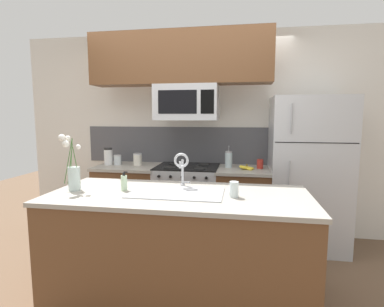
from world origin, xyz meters
TOP-DOWN VIEW (x-y plane):
  - ground_plane at (0.00, 0.00)m, footprint 10.00×10.00m
  - rear_partition at (0.30, 1.28)m, footprint 5.20×0.10m
  - splash_band at (0.00, 1.22)m, footprint 2.89×0.01m
  - back_counter_left at (-0.76, 0.90)m, footprint 0.79×0.65m
  - back_counter_right at (0.68, 0.90)m, footprint 0.64×0.65m
  - stove_range at (0.00, 0.90)m, footprint 0.76×0.64m
  - microwave at (0.00, 0.88)m, footprint 0.74×0.40m
  - upper_cabinet_band at (-0.08, 0.85)m, footprint 2.13×0.34m
  - refrigerator at (1.41, 0.92)m, footprint 0.86×0.74m
  - storage_jar_tall at (-1.04, 0.91)m, footprint 0.11×0.11m
  - storage_jar_medium at (-0.92, 0.92)m, footprint 0.09×0.09m
  - storage_jar_short at (-0.65, 0.93)m, footprint 0.11×0.11m
  - banana_bunch at (0.72, 0.84)m, footprint 0.19×0.13m
  - french_press at (0.50, 0.96)m, footprint 0.09×0.09m
  - coffee_tin at (0.88, 0.95)m, footprint 0.08×0.08m
  - island_counter at (0.16, -0.35)m, footprint 2.11×0.91m
  - kitchen_sink at (0.14, -0.35)m, footprint 0.76×0.44m
  - sink_faucet at (0.14, -0.13)m, footprint 0.14×0.14m
  - dish_soap_bottle at (-0.31, -0.34)m, footprint 0.06×0.05m
  - drinking_glass at (0.60, -0.39)m, footprint 0.07×0.07m
  - flower_vase at (-0.74, -0.40)m, footprint 0.17×0.11m

SIDE VIEW (x-z plane):
  - ground_plane at x=0.00m, z-range 0.00..0.00m
  - island_counter at x=0.16m, z-range 0.00..0.91m
  - back_counter_left at x=-0.76m, z-range 0.00..0.91m
  - back_counter_right at x=0.68m, z-range 0.00..0.91m
  - stove_range at x=0.00m, z-range 0.00..0.93m
  - kitchen_sink at x=0.14m, z-range 0.76..0.92m
  - refrigerator at x=1.41m, z-range 0.00..1.75m
  - banana_bunch at x=0.72m, z-range 0.89..0.97m
  - coffee_tin at x=0.88m, z-range 0.91..1.02m
  - drinking_glass at x=0.60m, z-range 0.91..1.03m
  - storage_jar_medium at x=-0.92m, z-range 0.91..1.04m
  - dish_soap_bottle at x=-0.31m, z-range 0.90..1.06m
  - storage_jar_short at x=-0.65m, z-range 0.91..1.06m
  - french_press at x=0.50m, z-range 0.88..1.14m
  - storage_jar_tall at x=-1.04m, z-range 0.91..1.13m
  - flower_vase at x=-0.74m, z-range 0.82..1.30m
  - sink_faucet at x=0.14m, z-range 0.95..1.26m
  - splash_band at x=0.00m, z-range 0.91..1.39m
  - rear_partition at x=0.30m, z-range 0.00..2.60m
  - microwave at x=0.00m, z-range 1.49..1.90m
  - upper_cabinet_band at x=-0.08m, z-range 1.90..2.50m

